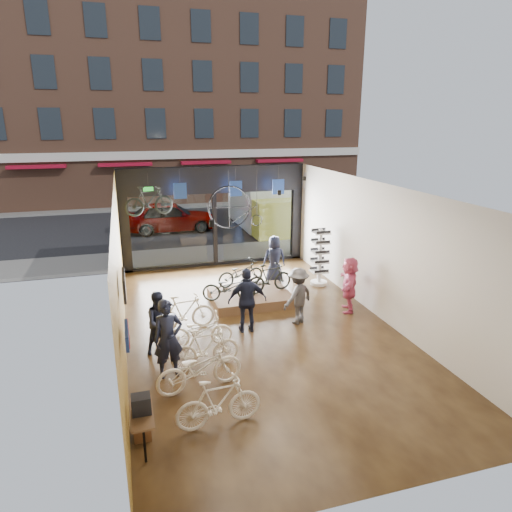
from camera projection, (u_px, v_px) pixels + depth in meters
name	position (u px, v px, depth m)	size (l,w,h in m)	color
ground_plane	(260.00, 329.00, 12.37)	(7.00, 12.00, 0.04)	black
ceiling	(260.00, 188.00, 11.26)	(7.00, 12.00, 0.04)	black
wall_left	(119.00, 274.00, 10.87)	(0.04, 12.00, 3.80)	#A88333
wall_right	(380.00, 251.00, 12.76)	(0.04, 12.00, 3.80)	beige
wall_back	(386.00, 387.00, 6.28)	(7.00, 0.04, 3.80)	beige
storefront	(215.00, 217.00, 17.33)	(7.00, 0.26, 3.80)	black
exit_sign	(148.00, 189.00, 16.25)	(0.35, 0.06, 0.18)	#198C26
street_road	(185.00, 219.00, 26.15)	(30.00, 18.00, 0.02)	black
sidewalk_near	(210.00, 254.00, 18.96)	(30.00, 2.40, 0.12)	slate
sidewalk_far	(176.00, 205.00, 29.81)	(30.00, 2.00, 0.12)	slate
opposite_building	(167.00, 95.00, 30.12)	(26.00, 5.00, 14.00)	brown
street_car	(170.00, 217.00, 22.87)	(1.81, 4.50, 1.53)	gray
box_truck	(265.00, 204.00, 23.05)	(2.26, 6.78, 2.67)	silver
floor_bike_1	(219.00, 403.00, 8.32)	(0.46, 1.62, 0.97)	silver
floor_bike_2	(199.00, 368.00, 9.47)	(0.64, 1.85, 0.97)	silver
floor_bike_3	(205.00, 348.00, 10.33)	(0.45, 1.60, 0.96)	silver
floor_bike_4	(200.00, 331.00, 11.30)	(0.56, 1.60, 0.84)	silver
floor_bike_5	(185.00, 313.00, 12.17)	(0.46, 1.64, 0.99)	silver
display_platform	(250.00, 297.00, 14.13)	(2.40, 1.80, 0.30)	brown
display_bike_left	(229.00, 288.00, 13.37)	(0.54, 1.55, 0.82)	black
display_bike_mid	(269.00, 278.00, 14.04)	(0.43, 1.52, 0.91)	black
display_bike_right	(241.00, 273.00, 14.62)	(0.55, 1.57, 0.82)	black
customer_0	(168.00, 339.00, 9.86)	(0.65, 0.43, 1.79)	#161C33
customer_1	(160.00, 322.00, 10.92)	(0.75, 0.59, 1.55)	#161C33
customer_2	(247.00, 300.00, 11.98)	(1.03, 0.43, 1.76)	#161C33
customer_3	(298.00, 296.00, 12.51)	(1.03, 0.59, 1.59)	#3F3F44
customer_4	(274.00, 259.00, 15.75)	(0.80, 0.52, 1.63)	#161C33
customer_5	(349.00, 284.00, 13.31)	(1.53, 0.49, 1.65)	#CC4C72
sunglasses_rack	(320.00, 257.00, 15.42)	(0.58, 0.47, 1.95)	white
wall_merch	(131.00, 370.00, 7.86)	(0.40, 2.40, 2.60)	navy
penny_farthing	(238.00, 208.00, 15.74)	(1.87, 0.06, 1.49)	black
hung_bike	(149.00, 201.00, 14.71)	(0.45, 1.58, 0.95)	black
jersey_left	(180.00, 191.00, 15.90)	(0.45, 0.03, 0.55)	#1E3F99
jersey_mid	(236.00, 189.00, 16.44)	(0.45, 0.03, 0.55)	#1E3F99
jersey_right	(278.00, 187.00, 16.87)	(0.45, 0.03, 0.55)	#1E3F99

